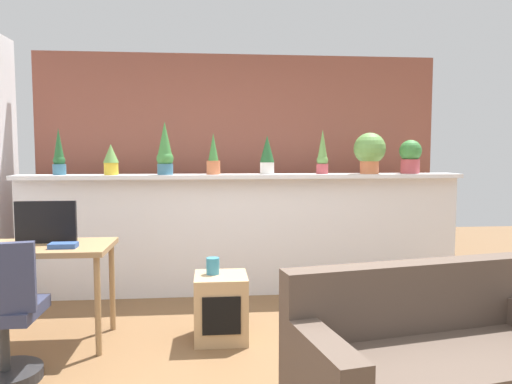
{
  "coord_description": "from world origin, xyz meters",
  "views": [
    {
      "loc": [
        -0.32,
        -2.83,
        1.44
      ],
      "look_at": [
        0.03,
        0.94,
        1.12
      ],
      "focal_mm": 34.04,
      "sensor_mm": 36.0,
      "label": 1
    }
  ],
  "objects_px": {
    "potted_plant_7": "(410,156)",
    "side_cube_shelf": "(221,307)",
    "potted_plant_4": "(267,154)",
    "vase_on_shelf": "(213,266)",
    "potted_plant_1": "(111,159)",
    "book_on_desk": "(63,245)",
    "potted_plant_3": "(213,157)",
    "tv_monitor": "(46,222)",
    "potted_plant_6": "(370,151)",
    "potted_plant_0": "(59,155)",
    "couch": "(436,367)",
    "desk": "(35,256)",
    "potted_plant_2": "(165,151)",
    "office_chair": "(2,324)",
    "potted_plant_5": "(322,155)"
  },
  "relations": [
    {
      "from": "potted_plant_7",
      "to": "side_cube_shelf",
      "type": "relative_size",
      "value": 0.69
    },
    {
      "from": "potted_plant_4",
      "to": "vase_on_shelf",
      "type": "relative_size",
      "value": 3.04
    },
    {
      "from": "potted_plant_1",
      "to": "book_on_desk",
      "type": "xyz_separation_m",
      "value": [
        -0.11,
        -1.21,
        -0.6
      ]
    },
    {
      "from": "potted_plant_3",
      "to": "potted_plant_4",
      "type": "distance_m",
      "value": 0.53
    },
    {
      "from": "tv_monitor",
      "to": "vase_on_shelf",
      "type": "distance_m",
      "value": 1.3
    },
    {
      "from": "potted_plant_6",
      "to": "tv_monitor",
      "type": "distance_m",
      "value": 3.07
    },
    {
      "from": "potted_plant_0",
      "to": "couch",
      "type": "bearing_deg",
      "value": -42.05
    },
    {
      "from": "potted_plant_1",
      "to": "tv_monitor",
      "type": "xyz_separation_m",
      "value": [
        -0.29,
        -1.01,
        -0.46
      ]
    },
    {
      "from": "potted_plant_6",
      "to": "desk",
      "type": "xyz_separation_m",
      "value": [
        -2.9,
        -1.11,
        -0.78
      ]
    },
    {
      "from": "potted_plant_2",
      "to": "potted_plant_6",
      "type": "bearing_deg",
      "value": 0.65
    },
    {
      "from": "potted_plant_7",
      "to": "potted_plant_4",
      "type": "bearing_deg",
      "value": -179.49
    },
    {
      "from": "side_cube_shelf",
      "to": "book_on_desk",
      "type": "relative_size",
      "value": 2.62
    },
    {
      "from": "potted_plant_1",
      "to": "office_chair",
      "type": "height_order",
      "value": "potted_plant_1"
    },
    {
      "from": "desk",
      "to": "office_chair",
      "type": "height_order",
      "value": "office_chair"
    },
    {
      "from": "potted_plant_1",
      "to": "potted_plant_4",
      "type": "xyz_separation_m",
      "value": [
        1.51,
        0.04,
        0.04
      ]
    },
    {
      "from": "potted_plant_4",
      "to": "book_on_desk",
      "type": "bearing_deg",
      "value": -142.17
    },
    {
      "from": "potted_plant_3",
      "to": "potted_plant_0",
      "type": "bearing_deg",
      "value": 179.25
    },
    {
      "from": "potted_plant_5",
      "to": "book_on_desk",
      "type": "height_order",
      "value": "potted_plant_5"
    },
    {
      "from": "potted_plant_7",
      "to": "tv_monitor",
      "type": "xyz_separation_m",
      "value": [
        -3.28,
        -1.07,
        -0.49
      ]
    },
    {
      "from": "desk",
      "to": "potted_plant_3",
      "type": "bearing_deg",
      "value": 39.87
    },
    {
      "from": "potted_plant_3",
      "to": "vase_on_shelf",
      "type": "xyz_separation_m",
      "value": [
        -0.02,
        -1.1,
        -0.83
      ]
    },
    {
      "from": "potted_plant_2",
      "to": "vase_on_shelf",
      "type": "relative_size",
      "value": 4.05
    },
    {
      "from": "potted_plant_4",
      "to": "potted_plant_5",
      "type": "height_order",
      "value": "potted_plant_5"
    },
    {
      "from": "desk",
      "to": "book_on_desk",
      "type": "distance_m",
      "value": 0.29
    },
    {
      "from": "potted_plant_5",
      "to": "couch",
      "type": "bearing_deg",
      "value": -88.14
    },
    {
      "from": "potted_plant_7",
      "to": "office_chair",
      "type": "bearing_deg",
      "value": -151.65
    },
    {
      "from": "potted_plant_4",
      "to": "tv_monitor",
      "type": "bearing_deg",
      "value": -149.66
    },
    {
      "from": "potted_plant_2",
      "to": "side_cube_shelf",
      "type": "distance_m",
      "value": 1.72
    },
    {
      "from": "potted_plant_3",
      "to": "couch",
      "type": "height_order",
      "value": "potted_plant_3"
    },
    {
      "from": "desk",
      "to": "side_cube_shelf",
      "type": "height_order",
      "value": "desk"
    },
    {
      "from": "desk",
      "to": "side_cube_shelf",
      "type": "xyz_separation_m",
      "value": [
        1.37,
        -0.03,
        -0.42
      ]
    },
    {
      "from": "potted_plant_4",
      "to": "desk",
      "type": "bearing_deg",
      "value": -148.63
    },
    {
      "from": "potted_plant_7",
      "to": "vase_on_shelf",
      "type": "xyz_separation_m",
      "value": [
        -2.03,
        -1.14,
        -0.84
      ]
    },
    {
      "from": "potted_plant_4",
      "to": "couch",
      "type": "relative_size",
      "value": 0.23
    },
    {
      "from": "potted_plant_4",
      "to": "couch",
      "type": "distance_m",
      "value": 2.72
    },
    {
      "from": "potted_plant_0",
      "to": "couch",
      "type": "distance_m",
      "value": 3.73
    },
    {
      "from": "book_on_desk",
      "to": "tv_monitor",
      "type": "bearing_deg",
      "value": 131.83
    },
    {
      "from": "potted_plant_6",
      "to": "couch",
      "type": "height_order",
      "value": "potted_plant_6"
    },
    {
      "from": "book_on_desk",
      "to": "potted_plant_5",
      "type": "bearing_deg",
      "value": 30.0
    },
    {
      "from": "potted_plant_0",
      "to": "side_cube_shelf",
      "type": "bearing_deg",
      "value": -37.47
    },
    {
      "from": "desk",
      "to": "office_chair",
      "type": "relative_size",
      "value": 1.21
    },
    {
      "from": "vase_on_shelf",
      "to": "potted_plant_2",
      "type": "bearing_deg",
      "value": 112.66
    },
    {
      "from": "desk",
      "to": "couch",
      "type": "xyz_separation_m",
      "value": [
        2.5,
        -1.26,
        -0.38
      ]
    },
    {
      "from": "potted_plant_5",
      "to": "vase_on_shelf",
      "type": "bearing_deg",
      "value": -134.6
    },
    {
      "from": "potted_plant_1",
      "to": "couch",
      "type": "height_order",
      "value": "potted_plant_1"
    },
    {
      "from": "potted_plant_4",
      "to": "potted_plant_2",
      "type": "bearing_deg",
      "value": -177.34
    },
    {
      "from": "potted_plant_1",
      "to": "potted_plant_2",
      "type": "xyz_separation_m",
      "value": [
        0.51,
        -0.0,
        0.08
      ]
    },
    {
      "from": "potted_plant_6",
      "to": "vase_on_shelf",
      "type": "bearing_deg",
      "value": -145.28
    },
    {
      "from": "potted_plant_5",
      "to": "vase_on_shelf",
      "type": "distance_m",
      "value": 1.79
    },
    {
      "from": "potted_plant_1",
      "to": "vase_on_shelf",
      "type": "xyz_separation_m",
      "value": [
        0.96,
        -1.08,
        -0.81
      ]
    }
  ]
}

